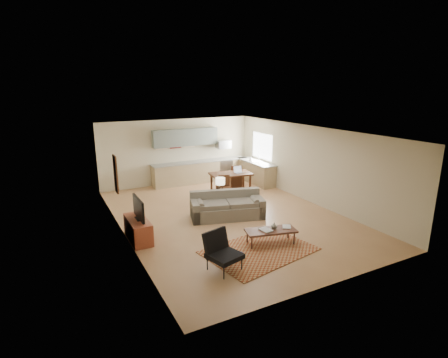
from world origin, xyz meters
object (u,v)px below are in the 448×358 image
armchair (225,252)px  tv_credenza (138,229)px  sofa (227,205)px  dining_table (231,183)px  console_table (220,201)px  coffee_table (271,237)px

armchair → tv_credenza: 2.82m
sofa → armchair: armchair is taller
tv_credenza → dining_table: (4.25, 2.60, 0.10)m
console_table → coffee_table: bearing=-86.4°
armchair → dining_table: size_ratio=0.57×
sofa → coffee_table: (0.12, -2.19, -0.21)m
sofa → console_table: 0.69m
tv_credenza → console_table: 3.15m
dining_table → coffee_table: bearing=-97.7°
dining_table → armchair: bearing=-112.1°
tv_credenza → dining_table: 4.98m
sofa → coffee_table: 2.20m
sofa → dining_table: 2.64m
sofa → tv_credenza: size_ratio=1.85×
coffee_table → dining_table: (1.24, 4.46, 0.19)m
coffee_table → dining_table: size_ratio=0.86×
console_table → dining_table: dining_table is taller
coffee_table → armchair: armchair is taller
tv_credenza → console_table: (2.99, 1.01, 0.02)m
sofa → armchair: (-1.58, -2.83, 0.03)m
sofa → dining_table: bearing=74.9°
sofa → tv_credenza: (-2.89, -0.33, -0.12)m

